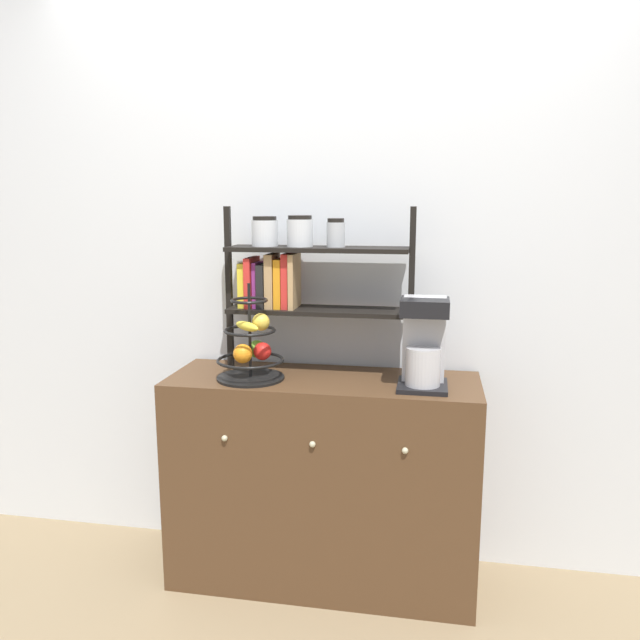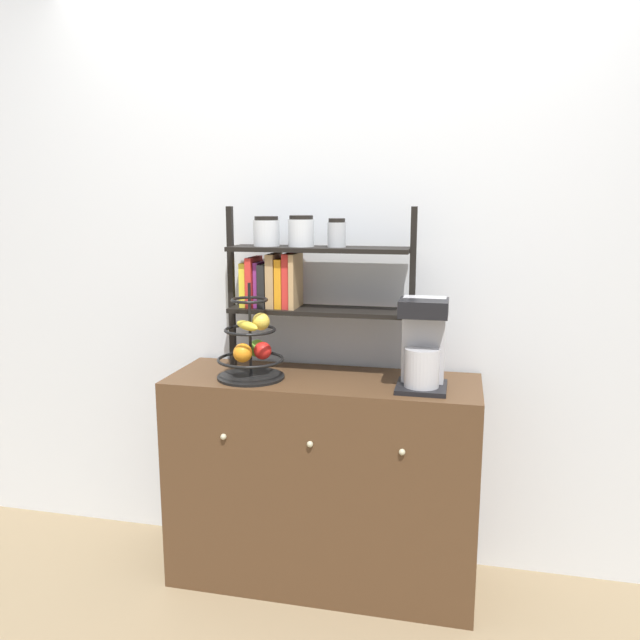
% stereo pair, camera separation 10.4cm
% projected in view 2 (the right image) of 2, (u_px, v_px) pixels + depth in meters
% --- Properties ---
extents(ground_plane, '(12.00, 12.00, 0.00)m').
position_uv_depth(ground_plane, '(311.00, 608.00, 2.47)').
color(ground_plane, '#847051').
extents(wall_back, '(7.00, 0.05, 2.60)m').
position_uv_depth(wall_back, '(336.00, 269.00, 2.70)').
color(wall_back, silver).
rests_on(wall_back, ground_plane).
extents(sideboard, '(1.26, 0.46, 0.88)m').
position_uv_depth(sideboard, '(323.00, 480.00, 2.60)').
color(sideboard, '#4C331E').
rests_on(sideboard, ground_plane).
extents(coffee_maker, '(0.19, 0.20, 0.35)m').
position_uv_depth(coffee_maker, '(423.00, 344.00, 2.36)').
color(coffee_maker, black).
rests_on(coffee_maker, sideboard).
extents(fruit_stand, '(0.27, 0.27, 0.39)m').
position_uv_depth(fruit_stand, '(252.00, 348.00, 2.50)').
color(fruit_stand, black).
rests_on(fruit_stand, sideboard).
extents(shelf_hutch, '(0.79, 0.20, 0.69)m').
position_uv_depth(shelf_hutch, '(295.00, 271.00, 2.57)').
color(shelf_hutch, black).
rests_on(shelf_hutch, sideboard).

